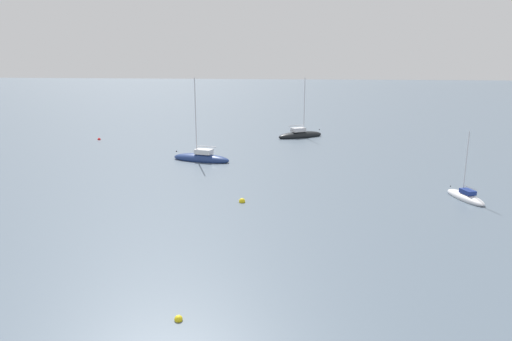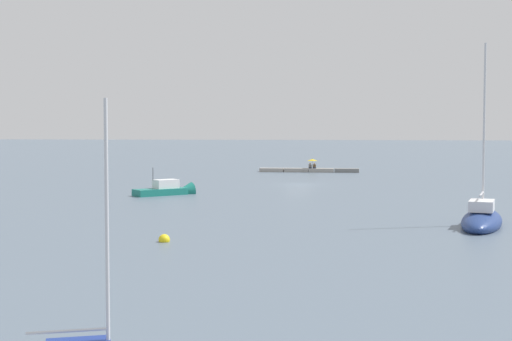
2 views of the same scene
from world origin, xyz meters
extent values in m
ellipsoid|color=silver|center=(1.01, 61.66, 0.19)|extent=(5.53, 3.24, 0.91)
cube|color=navy|center=(1.26, 61.75, 0.86)|extent=(1.71, 1.37, 0.42)
cylinder|color=silver|center=(0.61, 61.52, 3.71)|extent=(0.09, 0.09, 6.12)
cylinder|color=silver|center=(1.49, 61.84, 1.33)|extent=(1.78, 0.70, 0.07)
sphere|color=black|center=(-1.30, 60.83, 0.69)|extent=(0.12, 0.12, 0.12)
ellipsoid|color=black|center=(-33.88, 44.42, 0.31)|extent=(6.67, 8.54, 1.47)
cube|color=silver|center=(-33.65, 44.05, 1.38)|extent=(2.53, 2.81, 0.67)
cylinder|color=silver|center=(-34.25, 44.99, 5.69)|extent=(0.15, 0.15, 9.31)
cylinder|color=silver|center=(-33.45, 43.73, 2.14)|extent=(1.70, 2.59, 0.11)
sphere|color=black|center=(-36.00, 47.74, 1.10)|extent=(0.20, 0.20, 0.20)
ellipsoid|color=navy|center=(-13.13, 31.50, 0.29)|extent=(4.20, 8.56, 1.41)
cube|color=silver|center=(-13.04, 31.90, 1.32)|extent=(1.91, 2.57, 0.65)
cylinder|color=silver|center=(-13.29, 30.86, 6.08)|extent=(0.14, 0.14, 10.16)
cylinder|color=silver|center=(-12.95, 32.26, 2.06)|extent=(0.77, 2.83, 0.11)
sphere|color=black|center=(-14.01, 27.81, 1.06)|extent=(0.19, 0.19, 0.19)
sphere|color=yellow|center=(25.72, 39.39, 0.08)|extent=(0.45, 0.45, 0.45)
sphere|color=red|center=(-27.22, 10.36, 0.09)|extent=(0.50, 0.50, 0.50)
sphere|color=yellow|center=(4.59, 39.73, 0.11)|extent=(0.61, 0.61, 0.61)
camera|label=1|loc=(47.49, 46.16, 13.81)|focal=32.69mm
camera|label=2|loc=(-4.96, 78.63, 6.12)|focal=53.30mm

